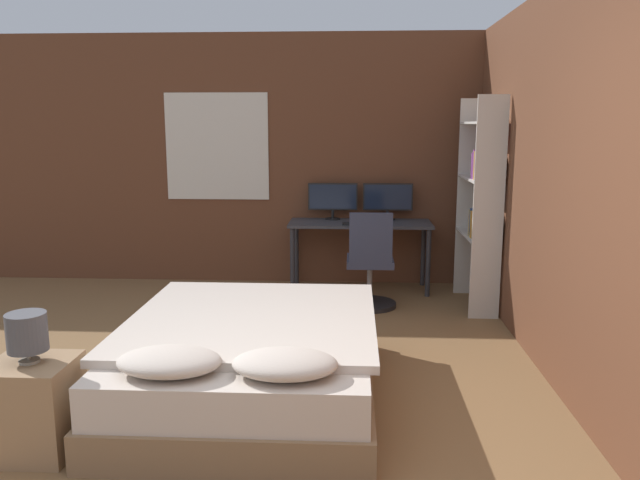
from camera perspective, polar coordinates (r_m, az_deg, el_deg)
wall_back at (r=6.85m, az=-1.13°, el=7.28°), size 12.00×0.08×2.70m
wall_side_right at (r=4.34m, az=21.63°, el=4.63°), size 0.06×12.00×2.70m
bed at (r=4.09m, az=-6.35°, el=-10.80°), size 1.58×1.99×0.59m
nightstand at (r=3.77m, az=-24.71°, el=-13.73°), size 0.43×0.41×0.51m
bedside_lamp at (r=3.62m, az=-25.22°, el=-7.67°), size 0.21×0.21×0.27m
desk at (r=6.57m, az=3.68°, el=0.83°), size 1.49×0.56×0.73m
monitor_left at (r=6.70m, az=1.18°, el=3.83°), size 0.53×0.16×0.39m
monitor_right at (r=6.71m, az=6.22°, el=3.78°), size 0.53×0.16×0.39m
keyboard at (r=6.38m, az=3.71°, el=1.48°), size 0.37×0.13×0.02m
computer_mouse at (r=6.39m, az=6.17°, el=1.54°), size 0.07×0.05×0.04m
office_chair at (r=5.97m, az=4.59°, el=-2.70°), size 0.52×0.52×0.94m
bookshelf at (r=6.01m, az=14.54°, el=4.00°), size 0.27×0.89×1.99m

